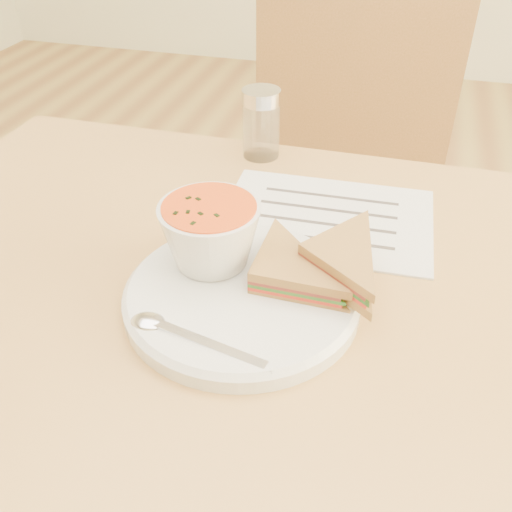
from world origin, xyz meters
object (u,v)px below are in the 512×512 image
(dining_table, at_px, (253,473))
(soup_bowl, at_px, (211,237))
(plate, at_px, (242,297))
(condiment_shaker, at_px, (261,124))
(chair_far, at_px, (342,232))

(dining_table, bearing_deg, soup_bowl, -178.87)
(dining_table, distance_m, plate, 0.38)
(soup_bowl, bearing_deg, plate, -37.59)
(soup_bowl, distance_m, condiment_shaker, 0.31)
(dining_table, relative_size, condiment_shaker, 9.52)
(condiment_shaker, bearing_deg, chair_far, 62.28)
(dining_table, xyz_separation_m, chair_far, (0.05, 0.53, 0.10))
(soup_bowl, xyz_separation_m, condiment_shaker, (-0.03, 0.31, -0.00))
(dining_table, bearing_deg, plate, -90.72)
(soup_bowl, bearing_deg, chair_far, 80.14)
(chair_far, relative_size, soup_bowl, 8.68)
(chair_far, distance_m, soup_bowl, 0.63)
(condiment_shaker, bearing_deg, plate, -78.20)
(plate, xyz_separation_m, soup_bowl, (-0.05, 0.03, 0.05))
(dining_table, xyz_separation_m, plate, (-0.00, -0.04, 0.38))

